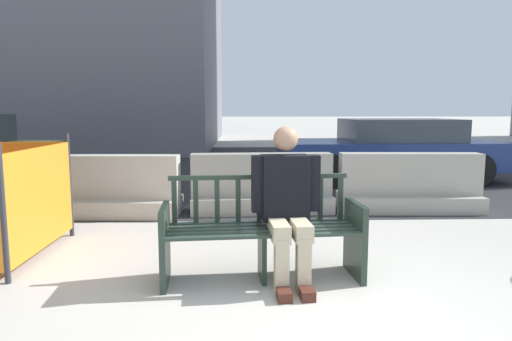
% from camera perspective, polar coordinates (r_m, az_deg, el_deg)
% --- Properties ---
extents(ground_plane, '(200.00, 200.00, 0.00)m').
position_cam_1_polar(ground_plane, '(3.52, 6.63, -16.85)').
color(ground_plane, '#B7B2A8').
extents(street_asphalt, '(120.00, 12.00, 0.01)m').
position_cam_1_polar(street_asphalt, '(11.96, 0.41, 0.61)').
color(street_asphalt, '#28282B').
rests_on(street_asphalt, ground).
extents(street_bench, '(1.72, 0.65, 0.88)m').
position_cam_1_polar(street_bench, '(3.95, 0.73, -7.92)').
color(street_bench, '#28382D').
rests_on(street_bench, ground).
extents(seated_person, '(0.59, 0.74, 1.31)m').
position_cam_1_polar(seated_person, '(3.86, 3.87, -3.83)').
color(seated_person, black).
rests_on(seated_person, ground).
extents(jersey_barrier_centre, '(2.03, 0.77, 0.84)m').
position_cam_1_polar(jersey_barrier_centre, '(6.55, 0.70, -2.21)').
color(jersey_barrier_centre, gray).
rests_on(jersey_barrier_centre, ground).
extents(jersey_barrier_left, '(2.03, 0.77, 0.84)m').
position_cam_1_polar(jersey_barrier_left, '(6.63, -18.14, -2.46)').
color(jersey_barrier_left, '#ADA89E').
rests_on(jersey_barrier_left, ground).
extents(jersey_barrier_right, '(2.03, 0.77, 0.84)m').
position_cam_1_polar(jersey_barrier_right, '(6.95, 18.58, -2.03)').
color(jersey_barrier_right, '#9E998E').
rests_on(jersey_barrier_right, ground).
extents(car_sedan_far, '(4.53, 2.04, 1.27)m').
position_cam_1_polar(car_sedan_far, '(9.88, 16.58, 2.60)').
color(car_sedan_far, navy).
rests_on(car_sedan_far, ground).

